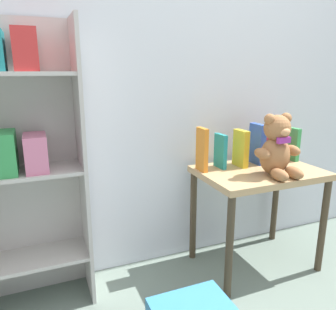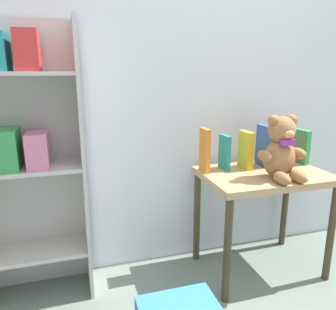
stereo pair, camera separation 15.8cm
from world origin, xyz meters
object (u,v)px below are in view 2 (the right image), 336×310
Objects in this scene: book_standing_orange at (205,150)px; book_standing_red at (283,150)px; display_table at (263,187)px; book_standing_teal at (224,152)px; bookshelf_side at (25,150)px; teddy_bear at (281,150)px; book_standing_green at (301,146)px; book_standing_blue at (264,146)px; book_standing_yellow at (246,150)px.

book_standing_red is (0.51, -0.01, -0.03)m from book_standing_orange.
book_standing_teal reaches higher than display_table.
bookshelf_side reaches higher than teddy_bear.
book_standing_red is (0.38, -0.02, -0.01)m from book_standing_teal.
book_standing_orange reaches higher than book_standing_green.
book_standing_green is (0.13, 0.01, 0.01)m from book_standing_red.
display_table is 2.85× the size of book_standing_blue.
display_table is at bearing 100.03° from teddy_bear.
book_standing_teal is 0.13m from book_standing_yellow.
bookshelf_side is 4.16× the size of teddy_bear.
book_standing_teal is 0.25m from book_standing_blue.
book_standing_yellow reaches higher than book_standing_red.
book_standing_red is (0.17, 0.21, -0.06)m from teddy_bear.
teddy_bear is 1.63× the size of book_standing_green.
book_standing_teal is (-0.21, 0.23, -0.05)m from teddy_bear.
book_standing_teal is at bearing 4.79° from book_standing_orange.
book_standing_yellow reaches higher than book_standing_green.
book_standing_teal is at bearing 132.16° from teddy_bear.
book_standing_red is at bearing -0.79° from book_standing_yellow.
book_standing_teal is at bearing 179.44° from book_standing_blue.
bookshelf_side is at bearing 176.17° from book_standing_teal.
teddy_bear reaches higher than display_table.
book_standing_yellow is at bearing 178.26° from book_standing_green.
display_table is 2.83× the size of book_standing_orange.
book_standing_orange is at bearing 160.35° from display_table.
book_standing_yellow is 1.05× the size of book_standing_green.
book_standing_green is at bearing -2.94° from book_standing_teal.
book_standing_orange is at bearing -178.78° from book_standing_blue.
book_standing_blue is at bearing 175.18° from book_standing_green.
book_standing_orange reaches higher than book_standing_red.
book_standing_green is at bearing 1.95° from book_standing_red.
book_standing_yellow is at bearing -172.87° from book_standing_blue.
teddy_bear is 1.38× the size of book_standing_blue.
book_standing_yellow is at bearing -1.73° from book_standing_orange.
book_standing_green is at bearing 36.23° from teddy_bear.
book_standing_blue is at bearing -2.00° from bookshelf_side.
book_standing_red is (0.13, -0.01, -0.03)m from book_standing_blue.
display_table is 0.25m from book_standing_blue.
teddy_bear is 1.80× the size of book_standing_red.
book_standing_orange reaches higher than book_standing_teal.
teddy_bear is at bearing -129.10° from book_standing_red.
teddy_bear is (1.26, -0.27, -0.03)m from bookshelf_side.
book_standing_red is at bearing 179.68° from book_standing_green.
book_standing_teal is at bearing 147.00° from display_table.
bookshelf_side is 1.06m from book_standing_teal.
book_standing_green is at bearing -0.08° from book_standing_orange.
book_standing_orange is (0.93, -0.05, -0.06)m from bookshelf_side.
book_standing_red is at bearing 51.24° from teddy_bear.
book_standing_orange is 0.63m from book_standing_green.
bookshelf_side reaches higher than display_table.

